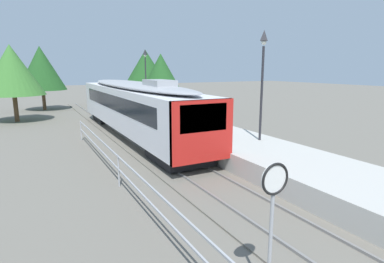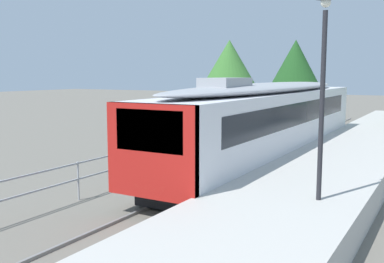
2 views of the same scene
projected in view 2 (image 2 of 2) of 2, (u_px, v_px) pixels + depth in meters
ground_plane at (107, 194)px, 15.00m from camera, size 160.00×160.00×0.00m
track_rails at (183, 206)px, 13.51m from camera, size 3.20×60.00×0.14m
commuter_train at (270, 117)px, 19.58m from camera, size 2.82×18.45×3.74m
station_platform at (288, 209)px, 11.85m from camera, size 3.90×60.00×0.90m
platform_lamp_mid_platform at (324, 48)px, 10.63m from camera, size 0.34×0.34×5.35m
tree_distant_left at (229, 70)px, 31.94m from camera, size 4.99×4.99×6.43m
tree_distant_centre at (295, 68)px, 37.02m from camera, size 4.97×4.97×6.85m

